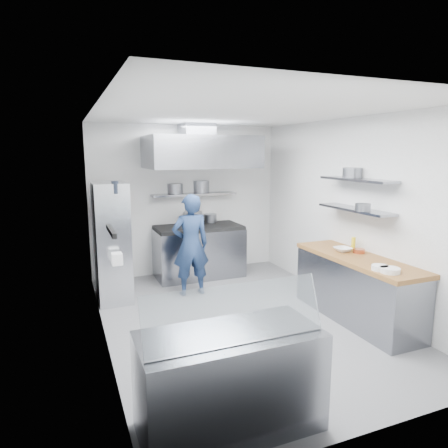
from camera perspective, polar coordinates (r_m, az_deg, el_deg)
name	(u,v)px	position (r m, az deg, el deg)	size (l,w,h in m)	color
floor	(240,319)	(5.73, 2.31, -13.40)	(5.00, 5.00, 0.00)	slate
ceiling	(242,112)	(5.28, 2.54, 15.68)	(5.00, 5.00, 0.00)	silver
wall_back	(187,200)	(7.65, -5.35, 3.44)	(3.60, 0.02, 2.80)	white
wall_front	(376,271)	(3.28, 20.89, -6.30)	(3.60, 0.02, 2.80)	white
wall_left	(101,230)	(4.88, -17.21, -0.82)	(5.00, 0.02, 2.80)	white
wall_right	(350,213)	(6.29, 17.54, 1.54)	(5.00, 0.02, 2.80)	white
gas_range	(199,253)	(7.48, -3.61, -4.10)	(1.60, 0.80, 0.90)	gray
cooktop	(199,227)	(7.38, -3.65, -0.49)	(1.57, 0.78, 0.06)	black
stock_pot_left	(186,222)	(7.18, -5.51, 0.25)	(0.27, 0.27, 0.20)	slate
stock_pot_mid	(193,218)	(7.48, -4.47, 0.81)	(0.35, 0.35, 0.24)	slate
stock_pot_right	(210,218)	(7.74, -1.97, 0.86)	(0.25, 0.25, 0.16)	slate
over_range_shelf	(194,194)	(7.52, -4.28, 4.25)	(1.60, 0.30, 0.04)	gray
shelf_pot_a	(175,188)	(7.55, -7.00, 5.06)	(0.29, 0.29, 0.18)	slate
shelf_pot_b	(201,186)	(7.77, -3.36, 5.41)	(0.33, 0.33, 0.22)	slate
extractor_hood	(201,152)	(7.09, -3.32, 10.22)	(1.90, 1.15, 0.55)	gray
hood_duct	(197,130)	(7.31, -3.94, 13.19)	(0.55, 0.55, 0.24)	slate
red_firebox	(120,202)	(7.34, -14.62, 3.02)	(0.22, 0.10, 0.26)	red
chef	(191,245)	(6.46, -4.78, -2.99)	(0.60, 0.39, 1.65)	navy
wire_rack	(111,241)	(6.48, -15.79, -2.40)	(0.50, 0.90, 1.85)	silver
rack_bin_a	(117,259)	(5.90, -15.05, -4.82)	(0.15, 0.18, 0.16)	white
rack_bin_b	(111,219)	(6.32, -15.86, 0.75)	(0.15, 0.19, 0.17)	yellow
rack_jar	(115,187)	(5.95, -15.27, 5.07)	(0.10, 0.10, 0.18)	black
knife_strip	(111,231)	(3.97, -15.82, -0.98)	(0.04, 0.55, 0.05)	black
prep_counter_base	(356,290)	(5.86, 18.33, -8.98)	(0.62, 2.00, 0.84)	gray
prep_counter_top	(358,259)	(5.74, 18.58, -4.73)	(0.65, 2.04, 0.06)	brown
plate_stack_a	(390,270)	(5.10, 22.64, -6.12)	(0.23, 0.23, 0.06)	white
plate_stack_b	(380,268)	(5.16, 21.37, -5.84)	(0.20, 0.20, 0.06)	white
copper_pan	(359,251)	(5.93, 18.72, -3.67)	(0.16, 0.16, 0.06)	#B55733
squeeze_bottle	(353,243)	(6.11, 17.99, -2.63)	(0.06, 0.06, 0.18)	yellow
mixing_bowl	(343,249)	(5.95, 16.61, -3.50)	(0.24, 0.24, 0.06)	white
wall_shelf_lower	(355,209)	(5.94, 18.23, 2.00)	(0.30, 1.30, 0.04)	gray
wall_shelf_upper	(357,180)	(5.90, 18.46, 6.04)	(0.30, 1.30, 0.04)	gray
shelf_pot_c	(363,207)	(5.66, 19.21, 2.28)	(0.20, 0.20, 0.10)	slate
shelf_pot_d	(352,172)	(6.05, 17.84, 7.02)	(0.27, 0.27, 0.14)	slate
display_case	(230,381)	(3.55, 0.83, -21.53)	(1.50, 0.70, 0.85)	gray
display_glass	(236,313)	(3.16, 1.72, -12.60)	(1.47, 0.02, 0.45)	silver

